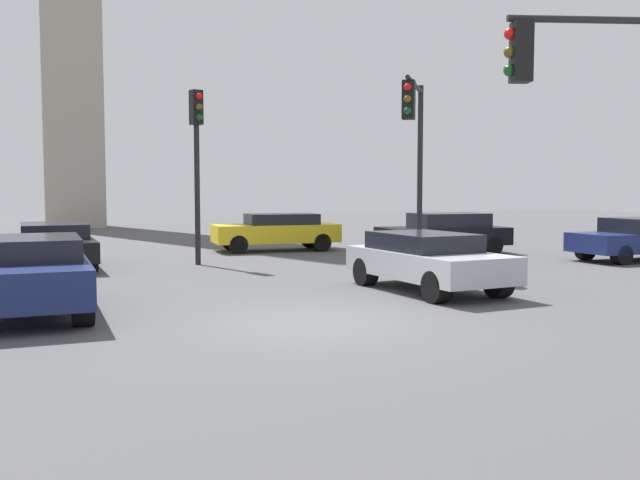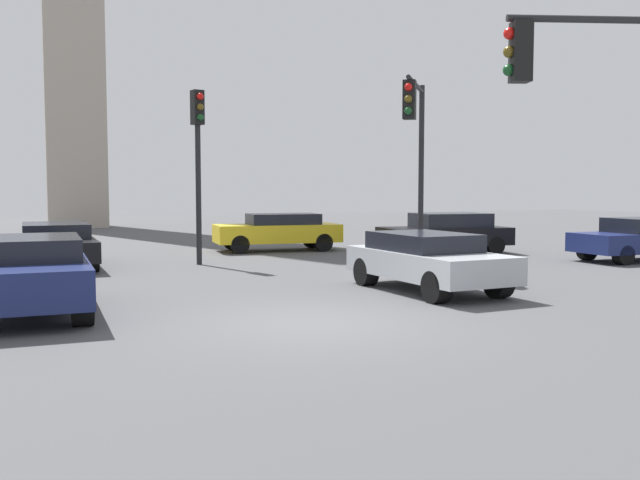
# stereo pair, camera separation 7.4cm
# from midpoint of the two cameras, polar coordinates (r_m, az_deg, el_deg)

# --- Properties ---
(ground_plane) EXTENTS (96.22, 96.22, 0.00)m
(ground_plane) POSITION_cam_midpoint_polar(r_m,az_deg,el_deg) (11.85, -0.39, -6.76)
(ground_plane) COLOR #4C4C4F
(traffic_light_0) EXTENTS (0.38, 0.49, 5.12)m
(traffic_light_0) POSITION_cam_midpoint_polar(r_m,az_deg,el_deg) (20.91, -9.85, 7.78)
(traffic_light_0) COLOR black
(traffic_light_0) RESTS_ON ground_plane
(traffic_light_2) EXTENTS (4.00, 1.48, 5.30)m
(traffic_light_2) POSITION_cam_midpoint_polar(r_m,az_deg,el_deg) (13.15, 24.28, 10.76)
(traffic_light_2) COLOR black
(traffic_light_2) RESTS_ON ground_plane
(traffic_light_3) EXTENTS (1.87, 2.38, 5.28)m
(traffic_light_3) POSITION_cam_midpoint_polar(r_m,az_deg,el_deg) (19.68, 7.95, 8.59)
(traffic_light_3) COLOR black
(traffic_light_3) RESTS_ON ground_plane
(car_1) EXTENTS (4.55, 2.35, 1.40)m
(car_1) POSITION_cam_midpoint_polar(r_m,az_deg,el_deg) (24.54, 10.35, 0.63)
(car_1) COLOR black
(car_1) RESTS_ON ground_plane
(car_3) EXTENTS (2.10, 4.83, 1.26)m
(car_3) POSITION_cam_midpoint_polar(r_m,az_deg,el_deg) (21.40, -20.70, -0.28)
(car_3) COLOR black
(car_3) RESTS_ON ground_plane
(car_4) EXTENTS (1.92, 4.30, 1.38)m
(car_4) POSITION_cam_midpoint_polar(r_m,az_deg,el_deg) (13.56, -22.42, -2.48)
(car_4) COLOR navy
(car_4) RESTS_ON ground_plane
(car_6) EXTENTS (2.15, 4.25, 1.28)m
(car_6) POSITION_cam_midpoint_polar(r_m,az_deg,el_deg) (15.50, 8.91, -1.60)
(car_6) COLOR #ADB2B7
(car_6) RESTS_ON ground_plane
(car_7) EXTENTS (4.59, 2.16, 1.35)m
(car_7) POSITION_cam_midpoint_polar(r_m,az_deg,el_deg) (25.25, -3.33, 0.77)
(car_7) COLOR yellow
(car_7) RESTS_ON ground_plane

